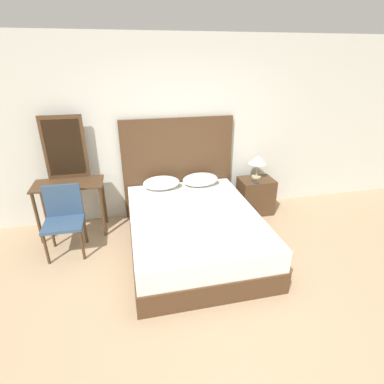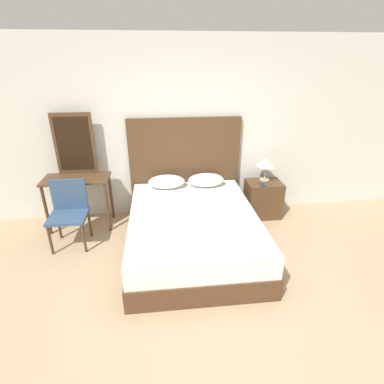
% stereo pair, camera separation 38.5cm
% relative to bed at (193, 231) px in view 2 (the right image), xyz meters
% --- Properties ---
extents(ground_plane, '(16.00, 16.00, 0.00)m').
position_rel_bed_xyz_m(ground_plane, '(0.09, -1.15, -0.27)').
color(ground_plane, tan).
extents(wall_back, '(10.00, 0.06, 2.70)m').
position_rel_bed_xyz_m(wall_back, '(0.09, 1.17, 1.08)').
color(wall_back, silver).
rests_on(wall_back, ground_plane).
extents(bed, '(1.65, 2.15, 0.54)m').
position_rel_bed_xyz_m(bed, '(0.00, 0.00, 0.00)').
color(bed, '#4C331E').
rests_on(bed, ground_plane).
extents(headboard, '(1.73, 0.05, 1.56)m').
position_rel_bed_xyz_m(headboard, '(-0.00, 1.10, 0.51)').
color(headboard, '#4C331E').
rests_on(headboard, ground_plane).
extents(pillow_left, '(0.55, 0.33, 0.20)m').
position_rel_bed_xyz_m(pillow_left, '(-0.30, 0.86, 0.37)').
color(pillow_left, white).
rests_on(pillow_left, bed).
extents(pillow_right, '(0.55, 0.33, 0.20)m').
position_rel_bed_xyz_m(pillow_right, '(0.30, 0.86, 0.37)').
color(pillow_right, white).
rests_on(pillow_right, bed).
extents(phone_on_bed, '(0.13, 0.17, 0.01)m').
position_rel_bed_xyz_m(phone_on_bed, '(0.35, 0.12, 0.28)').
color(phone_on_bed, '#B7B7BC').
rests_on(phone_on_bed, bed).
extents(nightstand, '(0.54, 0.41, 0.59)m').
position_rel_bed_xyz_m(nightstand, '(1.23, 0.80, 0.02)').
color(nightstand, '#4C331E').
rests_on(nightstand, ground_plane).
extents(table_lamp, '(0.31, 0.31, 0.38)m').
position_rel_bed_xyz_m(table_lamp, '(1.25, 0.88, 0.61)').
color(table_lamp, tan).
rests_on(table_lamp, nightstand).
extents(phone_on_nightstand, '(0.07, 0.15, 0.01)m').
position_rel_bed_xyz_m(phone_on_nightstand, '(1.15, 0.70, 0.32)').
color(phone_on_nightstand, '#232328').
rests_on(phone_on_nightstand, nightstand).
extents(vanity_desk, '(0.94, 0.47, 0.79)m').
position_rel_bed_xyz_m(vanity_desk, '(-1.61, 0.80, 0.37)').
color(vanity_desk, '#4C331E').
rests_on(vanity_desk, ground_plane).
extents(vanity_mirror, '(0.57, 0.03, 0.89)m').
position_rel_bed_xyz_m(vanity_mirror, '(-1.61, 1.00, 0.97)').
color(vanity_mirror, '#4C331E').
rests_on(vanity_mirror, vanity_desk).
extents(chair, '(0.49, 0.45, 0.90)m').
position_rel_bed_xyz_m(chair, '(-1.64, 0.36, 0.25)').
color(chair, '#334C6B').
rests_on(chair, ground_plane).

